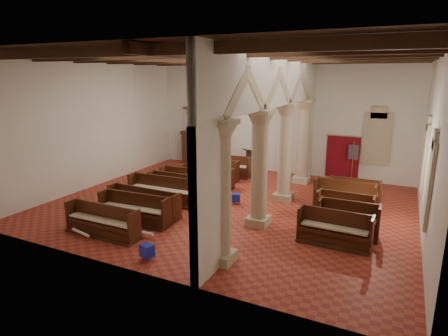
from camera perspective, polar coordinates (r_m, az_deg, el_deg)
floor at (r=15.48m, az=0.93°, el=-5.57°), size 14.00×14.00×0.00m
ceiling at (r=14.60m, az=1.02°, el=17.20°), size 14.00×14.00×0.00m
wall_back at (r=20.30m, az=8.17°, el=7.71°), size 14.00×0.02×6.00m
wall_front at (r=9.73m, az=-14.06°, el=0.54°), size 14.00×0.02×6.00m
wall_left at (r=18.76m, az=-18.95°, el=6.58°), size 0.02×12.00×6.00m
wall_right at (r=13.44m, az=29.21°, el=2.84°), size 0.02×12.00×6.00m
ceiling_beams at (r=14.59m, az=1.02°, el=16.50°), size 13.80×11.80×0.30m
arcade at (r=14.01m, az=7.73°, el=7.23°), size 0.90×11.90×6.00m
window_right_a at (r=12.14m, az=28.99°, el=-2.07°), size 0.03×1.00×2.20m
window_right_b at (r=16.04m, az=28.38°, el=1.57°), size 0.03×1.00×2.20m
window_back at (r=19.48m, az=22.24°, el=4.16°), size 1.00×0.03×2.20m
pipe_organ at (r=21.87m, az=-3.70°, el=3.96°), size 2.10×0.85×4.40m
lectern at (r=20.72m, az=3.76°, el=0.99°), size 0.62×0.65×1.26m
dossal_curtain at (r=19.75m, az=17.63°, el=1.61°), size 1.80×0.07×2.17m
processional_banner at (r=19.36m, az=18.92°, el=0.01°), size 0.47×0.60×2.06m
hymnal_box_a at (r=11.24m, az=-11.66°, el=-12.22°), size 0.43×0.38×0.36m
hymnal_box_b at (r=13.75m, az=-1.36°, el=-6.96°), size 0.38×0.33×0.34m
hymnal_box_c at (r=15.48m, az=1.84°, el=-4.53°), size 0.41×0.38×0.33m
tube_heater_a at (r=13.33m, az=-21.01°, el=-9.16°), size 0.91×0.29×0.09m
tube_heater_b at (r=12.82m, az=-12.96°, el=-9.48°), size 1.14×0.21×0.11m
nave_pew_0 at (r=13.15m, az=-18.02°, el=-8.34°), size 2.74×0.70×1.04m
nave_pew_1 at (r=13.88m, az=-13.44°, el=-6.76°), size 2.76×0.87×1.08m
nave_pew_2 at (r=14.64m, az=-12.16°, el=-5.69°), size 3.11×0.76×1.01m
nave_pew_3 at (r=15.76m, az=-9.23°, el=-3.99°), size 3.15×0.82×1.11m
nave_pew_4 at (r=16.56m, az=-7.01°, el=-3.18°), size 2.95×0.71×0.98m
nave_pew_5 at (r=17.11m, az=-4.80°, el=-2.47°), size 3.17×0.86×1.04m
nave_pew_6 at (r=17.81m, az=-2.72°, el=-1.85°), size 2.73×0.79×0.97m
nave_pew_7 at (r=18.97m, az=-1.68°, el=-0.75°), size 2.68×0.76×1.05m
nave_pew_8 at (r=19.70m, az=0.05°, el=-0.15°), size 2.85×0.90×1.09m
aisle_pew_0 at (r=12.35m, az=16.43°, el=-9.59°), size 2.27×0.80×1.10m
aisle_pew_1 at (r=13.16m, az=18.34°, el=-8.12°), size 1.95×0.80×1.15m
aisle_pew_2 at (r=14.30m, az=17.92°, el=-6.44°), size 1.97×0.74×1.07m
aisle_pew_3 at (r=15.57m, az=17.82°, el=-4.66°), size 2.34×0.83×1.14m
aisle_pew_4 at (r=16.13m, az=19.17°, el=-4.16°), size 2.03×0.83×1.11m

